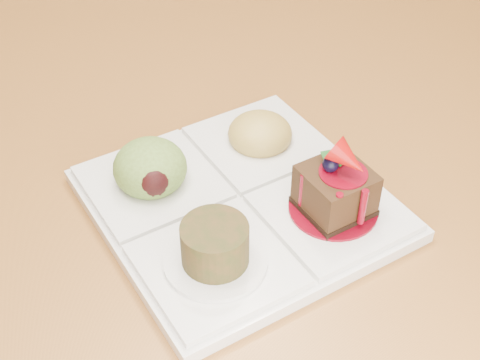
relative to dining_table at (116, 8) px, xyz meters
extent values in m
plane|color=#593519|center=(0.00, 0.00, -0.68)|extent=(6.00, 6.00, 0.00)
cube|color=black|center=(0.71, 0.34, -0.28)|extent=(0.49, 0.49, 0.04)
cylinder|color=black|center=(0.79, 0.13, -0.49)|extent=(0.03, 0.03, 0.38)
cylinder|color=black|center=(0.50, 0.25, -0.49)|extent=(0.03, 0.03, 0.38)
cylinder|color=black|center=(0.92, 0.43, -0.49)|extent=(0.03, 0.03, 0.38)
cylinder|color=black|center=(0.62, 0.55, -0.49)|extent=(0.03, 0.03, 0.38)
cube|color=silver|center=(0.05, -0.56, 0.07)|extent=(0.29, 0.29, 0.01)
cube|color=silver|center=(0.12, -0.60, 0.08)|extent=(0.14, 0.14, 0.01)
cube|color=silver|center=(0.01, -0.63, 0.08)|extent=(0.14, 0.14, 0.01)
cube|color=silver|center=(-0.02, -0.52, 0.08)|extent=(0.14, 0.14, 0.01)
cube|color=silver|center=(0.09, -0.49, 0.08)|extent=(0.14, 0.14, 0.01)
cylinder|color=#640311|center=(0.12, -0.60, 0.09)|extent=(0.08, 0.08, 0.00)
cube|color=black|center=(0.12, -0.60, 0.09)|extent=(0.07, 0.07, 0.01)
cube|color=black|center=(0.12, -0.60, 0.11)|extent=(0.07, 0.07, 0.03)
cylinder|color=#640311|center=(0.12, -0.60, 0.13)|extent=(0.04, 0.04, 0.00)
sphere|color=black|center=(0.11, -0.59, 0.13)|extent=(0.01, 0.01, 0.01)
cone|color=#A00C0A|center=(0.12, -0.60, 0.14)|extent=(0.04, 0.04, 0.03)
cube|color=#134F14|center=(0.12, -0.59, 0.13)|extent=(0.02, 0.02, 0.01)
cube|color=#134F14|center=(0.12, -0.58, 0.13)|extent=(0.01, 0.01, 0.01)
cylinder|color=#640311|center=(0.11, -0.62, 0.11)|extent=(0.01, 0.01, 0.04)
cylinder|color=#640311|center=(0.13, -0.62, 0.11)|extent=(0.01, 0.01, 0.03)
cylinder|color=#640311|center=(0.09, -0.59, 0.11)|extent=(0.01, 0.01, 0.03)
cylinder|color=silver|center=(0.01, -0.63, 0.09)|extent=(0.08, 0.08, 0.00)
cylinder|color=#4B2D15|center=(0.01, -0.63, 0.11)|extent=(0.05, 0.05, 0.03)
cylinder|color=#44260E|center=(0.01, -0.63, 0.12)|extent=(0.04, 0.04, 0.00)
ellipsoid|color=olive|center=(-0.02, -0.52, 0.10)|extent=(0.07, 0.07, 0.05)
ellipsoid|color=black|center=(-0.02, -0.54, 0.10)|extent=(0.03, 0.02, 0.03)
ellipsoid|color=#AA863D|center=(0.09, -0.49, 0.09)|extent=(0.06, 0.06, 0.04)
cube|color=orange|center=(0.10, -0.48, 0.09)|extent=(0.02, 0.02, 0.01)
cube|color=#447E1B|center=(0.09, -0.47, 0.09)|extent=(0.01, 0.02, 0.01)
cube|color=orange|center=(0.08, -0.48, 0.09)|extent=(0.02, 0.02, 0.01)
cube|color=#447E1B|center=(0.08, -0.50, 0.10)|extent=(0.02, 0.02, 0.01)
cube|color=orange|center=(0.10, -0.50, 0.10)|extent=(0.02, 0.02, 0.01)
camera|label=1|loc=(-0.07, -0.97, 0.48)|focal=50.00mm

